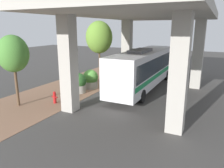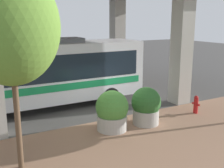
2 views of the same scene
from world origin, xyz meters
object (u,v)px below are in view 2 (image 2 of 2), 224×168
(planter_front, at_px, (146,106))
(bus, at_px, (33,72))
(street_tree_far, at_px, (10,27))
(planter_middle, at_px, (112,111))
(fire_hydrant, at_px, (196,104))

(planter_front, bearing_deg, bus, 40.48)
(planter_front, bearing_deg, street_tree_far, 101.79)
(planter_middle, bearing_deg, planter_front, -95.12)
(planter_front, xyz_separation_m, street_tree_far, (-1.21, 5.81, 3.62))
(planter_middle, bearing_deg, street_tree_far, 108.26)
(bus, relative_size, planter_middle, 6.87)
(fire_hydrant, height_order, street_tree_far, street_tree_far)
(bus, relative_size, street_tree_far, 1.94)
(fire_hydrant, bearing_deg, street_tree_far, 97.56)
(fire_hydrant, bearing_deg, planter_front, 89.44)
(planter_front, bearing_deg, planter_middle, 84.88)
(bus, distance_m, street_tree_far, 6.56)
(street_tree_far, bearing_deg, bus, -18.42)
(bus, xyz_separation_m, fire_hydrant, (-4.58, -6.99, -1.54))
(planter_middle, bearing_deg, fire_hydrant, -92.17)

